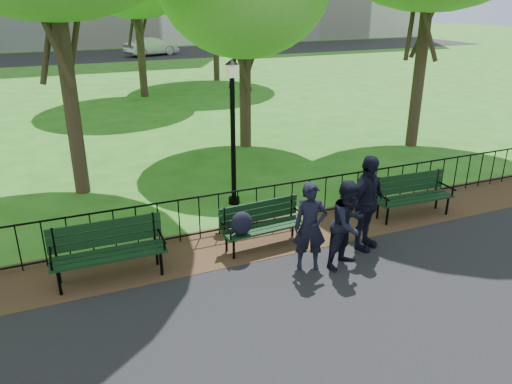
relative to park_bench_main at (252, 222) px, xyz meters
name	(u,v)px	position (x,y,z in m)	size (l,w,h in m)	color
ground	(333,268)	(1.04, -1.16, -0.59)	(120.00, 120.00, 0.00)	#2D641A
dirt_strip	(294,232)	(1.04, 0.34, -0.58)	(60.00, 1.60, 0.01)	#3A2417
far_street	(97,56)	(1.04, 33.84, -0.58)	(70.00, 9.00, 0.01)	black
iron_fence	(283,201)	(1.04, 0.84, -0.09)	(24.06, 0.06, 1.00)	black
park_bench_main	(252,222)	(0.00, 0.00, 0.00)	(1.67, 0.61, 0.93)	black
park_bench_left_a	(107,245)	(-2.57, 0.08, 0.02)	(1.88, 0.61, 1.06)	black
park_bench_right_a	(412,191)	(3.74, 0.13, -0.02)	(1.77, 0.63, 0.99)	black
lamppost	(233,129)	(0.48, 2.24, 1.17)	(0.29, 0.29, 3.23)	black
person_left	(310,227)	(0.65, -0.99, 0.21)	(0.57, 0.38, 1.57)	black
person_mid	(348,224)	(1.30, -1.15, 0.21)	(0.77, 0.40, 1.58)	black
person_right	(366,203)	(1.95, -0.73, 0.33)	(1.06, 0.44, 1.81)	black
sedan_silver	(151,46)	(5.01, 32.23, 0.11)	(1.46, 4.18, 1.38)	#A2A5AA
sedan_dark	(260,39)	(14.96, 34.16, 0.19)	(2.16, 5.31, 1.54)	black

